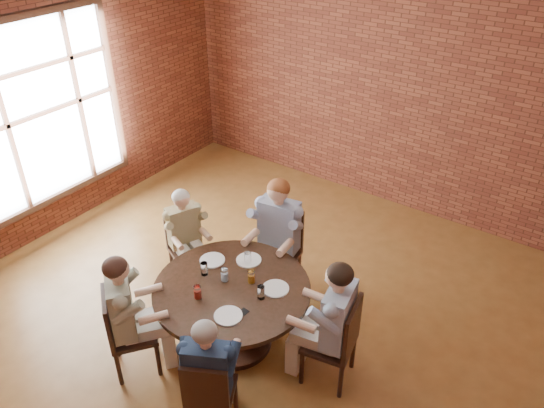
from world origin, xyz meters
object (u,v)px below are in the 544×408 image
Objects in this scene: dining_table at (233,304)px; chair_c at (185,244)px; chair_d at (123,330)px; diner_a at (331,323)px; chair_e at (209,394)px; diner_d at (130,315)px; diner_e at (210,376)px; chair_b at (280,245)px; diner_b at (276,237)px; smartphone at (241,314)px; chair_a at (339,340)px; diner_c at (186,238)px.

dining_table is 1.22m from chair_c.
chair_d is (-0.64, -0.85, -0.02)m from dining_table.
chair_e is at bearing -35.45° from diner_a.
chair_c is 1.39m from diner_d.
chair_d is 1.13m from chair_e.
diner_e is at bearing -38.34° from diner_a.
chair_d is at bearing 90.00° from diner_d.
diner_e is (0.61, -1.92, 0.10)m from chair_b.
chair_b is (-0.16, 1.07, -0.00)m from dining_table.
chair_b is at bearing -137.97° from diner_a.
dining_table is 1.12× the size of diner_a.
chair_c is at bearing -162.68° from diner_b.
smartphone is at bearing -104.13° from diner_e.
chair_c is (-2.10, 0.31, -0.20)m from diner_a.
diner_b reaches higher than chair_a.
smartphone is (0.45, -1.21, 0.05)m from diner_b.
diner_b reaches higher than chair_c.
dining_table is 1.04m from chair_e.
diner_e is 8.54× the size of smartphone.
diner_b is at bearing -67.00° from diner_d.
diner_a reaches higher than chair_c.
diner_a is 0.82m from smartphone.
chair_d is (-0.49, -1.82, -0.19)m from diner_b.
chair_a reaches higher than chair_d.
smartphone is (0.89, 0.54, 0.09)m from diner_d.
diner_a is at bearing -145.35° from diner_e.
smartphone is at bearing -110.02° from chair_d.
diner_b is 1.58× the size of chair_e.
diner_e reaches higher than dining_table.
diner_b is at bearing -132.67° from chair_a.
diner_e reaches higher than chair_a.
dining_table is 1.09× the size of diner_b.
diner_e is at bearing -62.21° from dining_table.
diner_c reaches higher than chair_a.
diner_a is 2.06m from diner_c.
chair_c is 2.13m from chair_e.
dining_table is at bearing 147.62° from smartphone.
chair_c is at bearing -30.56° from diner_d.
chair_e is (1.07, -0.14, -0.18)m from diner_d.
dining_table is 1.56× the size of chair_b.
chair_c is (-0.96, -0.47, -0.22)m from diner_b.
diner_a is at bearing -45.93° from chair_b.
chair_a is 0.98× the size of chair_b.
smartphone is at bearing -79.17° from chair_b.
chair_a reaches higher than chair_c.
chair_e is at bearing -107.42° from chair_c.
chair_b reaches higher than chair_a.
diner_e is 0.64m from smartphone.
diner_a is at bearing -142.47° from chair_e.
diner_b is at bearing -135.21° from diner_a.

